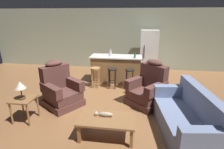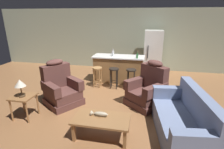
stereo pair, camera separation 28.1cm
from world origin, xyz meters
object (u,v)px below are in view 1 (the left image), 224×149
object	(u,v)px
refrigerator	(149,52)
coffee_table	(107,121)
fish_figurine	(104,114)
couch	(187,118)
recliner_near_island	(148,89)
bar_stool_right	(130,75)
bar_stool_middle	(112,74)
bottle_short_amber	(135,56)
bar_stool_left	(96,74)
bottle_tall_green	(110,53)
table_lamp	(20,86)
recliner_near_lamp	(61,90)
end_table	(24,102)
kitchen_island	(116,69)

from	to	relation	value
refrigerator	coffee_table	bearing A→B (deg)	-103.24
refrigerator	fish_figurine	bearing A→B (deg)	-104.23
fish_figurine	couch	world-z (taller)	couch
recliner_near_island	bar_stool_right	size ratio (longest dim) A/B	1.76
bar_stool_middle	bottle_short_amber	world-z (taller)	bottle_short_amber
bar_stool_left	refrigerator	xyz separation A→B (m)	(1.81, 1.83, 0.41)
bar_stool_right	bottle_tall_green	distance (m)	1.08
bottle_tall_green	bar_stool_middle	bearing A→B (deg)	-75.43
recliner_near_island	table_lamp	world-z (taller)	recliner_near_island
recliner_near_lamp	end_table	xyz separation A→B (m)	(-0.51, -0.84, 0.04)
bar_stool_left	bottle_short_amber	distance (m)	1.44
end_table	bar_stool_right	bearing A→B (deg)	43.65
couch	recliner_near_lamp	distance (m)	3.11
recliner_near_island	kitchen_island	bearing A→B (deg)	-105.38
couch	bar_stool_right	size ratio (longest dim) A/B	2.93
couch	bar_stool_left	world-z (taller)	couch
bottle_tall_green	table_lamp	bearing A→B (deg)	-119.24
couch	recliner_near_island	world-z (taller)	recliner_near_island
couch	recliner_near_island	size ratio (longest dim) A/B	1.66
recliner_near_lamp	bar_stool_right	distance (m)	2.21
couch	bar_stool_left	xyz separation A→B (m)	(-2.37, 2.13, 0.13)
bar_stool_left	bottle_tall_green	bearing A→B (deg)	53.59
fish_figurine	bar_stool_left	size ratio (longest dim) A/B	0.50
coffee_table	bar_stool_left	bearing A→B (deg)	107.77
coffee_table	bar_stool_right	bearing A→B (deg)	82.30
end_table	table_lamp	xyz separation A→B (m)	(0.01, -0.03, 0.41)
recliner_near_island	bottle_short_amber	size ratio (longest dim) A/B	5.69
end_table	kitchen_island	distance (m)	3.30
recliner_near_lamp	recliner_near_island	distance (m)	2.33
end_table	bottle_tall_green	distance (m)	3.20
bottle_tall_green	bottle_short_amber	xyz separation A→B (m)	(0.85, -0.16, -0.02)
end_table	table_lamp	world-z (taller)	table_lamp
recliner_near_island	recliner_near_lamp	bearing A→B (deg)	-39.40
couch	bottle_tall_green	distance (m)	3.40
recliner_near_lamp	bottle_short_amber	world-z (taller)	recliner_near_lamp
bar_stool_middle	table_lamp	bearing A→B (deg)	-127.62
kitchen_island	bottle_short_amber	xyz separation A→B (m)	(0.66, -0.22, 0.55)
table_lamp	kitchen_island	xyz separation A→B (m)	(1.74, 2.83, -0.39)
fish_figurine	recliner_near_lamp	size ratio (longest dim) A/B	0.28
fish_figurine	table_lamp	bearing A→B (deg)	173.53
coffee_table	refrigerator	world-z (taller)	refrigerator
kitchen_island	table_lamp	bearing A→B (deg)	-121.62
bar_stool_left	end_table	bearing A→B (deg)	-117.76
kitchen_island	bottle_short_amber	bearing A→B (deg)	-18.69
bar_stool_middle	couch	bearing A→B (deg)	-49.80
coffee_table	recliner_near_lamp	size ratio (longest dim) A/B	0.92
couch	kitchen_island	distance (m)	3.28
recliner_near_lamp	table_lamp	world-z (taller)	recliner_near_lamp
table_lamp	bottle_short_amber	world-z (taller)	bottle_short_amber
fish_figurine	recliner_near_island	xyz separation A→B (m)	(0.93, 1.48, -0.04)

